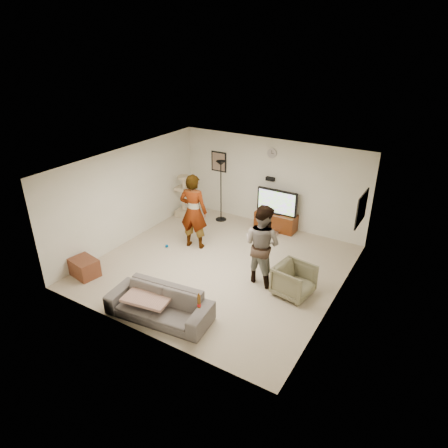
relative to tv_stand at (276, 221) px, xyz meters
The scene contains 24 objects.
floor 2.54m from the tv_stand, 97.31° to the right, with size 5.50×5.50×0.02m, color tan.
ceiling 3.39m from the tv_stand, 97.31° to the right, with size 5.50×5.50×0.02m, color silver.
wall_back 1.09m from the tv_stand, 142.67° to the left, with size 5.50×0.04×2.50m, color beige.
wall_front 5.36m from the tv_stand, 93.50° to the right, with size 5.50×0.04×2.50m, color beige.
wall_left 4.09m from the tv_stand, 140.80° to the right, with size 0.04×5.50×2.50m, color beige.
wall_right 3.63m from the tv_stand, 45.88° to the right, with size 0.04×5.50×2.50m, color beige.
wall_clock 1.90m from the tv_stand, 146.20° to the left, with size 0.26×0.26×0.04m, color white.
wall_speaker 1.20m from the tv_stand, 150.06° to the left, with size 0.25×0.10×0.10m, color black.
picture_back 2.45m from the tv_stand, behind, with size 0.42×0.03×0.52m, color #776151.
picture_right 2.86m from the tv_stand, 20.59° to the right, with size 0.03×0.78×0.62m, color #FEE85D.
tv_stand is the anchor object (origin of this frame).
console_box 0.45m from the tv_stand, 87.56° to the right, with size 0.40×0.30×0.07m, color #B7B6BB.
tv 0.59m from the tv_stand, ahead, with size 1.16×0.08×0.69m, color black.
tv_screen 0.59m from the tv_stand, 90.00° to the right, with size 1.07×0.01×0.61m, color #66D31B.
floor_lamp 1.79m from the tv_stand, behind, with size 0.32×0.32×1.79m, color black.
cat_tree 2.85m from the tv_stand, 167.44° to the right, with size 0.42×0.42×1.31m, color tan.
person_left 2.55m from the tv_stand, 124.57° to the right, with size 0.71×0.47×1.96m, color #A8A8A8.
person_right 2.75m from the tv_stand, 72.71° to the right, with size 0.88×0.69×1.82m, color #404F96.
sofa 4.74m from the tv_stand, 93.75° to the right, with size 2.06×0.80×0.60m, color #57504D.
throw_blanket 4.76m from the tv_stand, 96.57° to the right, with size 0.90×0.70×0.06m, color tan.
beer_bottle 4.79m from the tv_stand, 82.35° to the right, with size 0.06×0.06×0.25m, color #5A340C.
armchair 3.14m from the tv_stand, 58.78° to the right, with size 0.73×0.75×0.69m, color #656146.
side_table 5.22m from the tv_stand, 121.43° to the right, with size 0.62×0.47×0.41m, color #582B19.
toy_ball 3.14m from the tv_stand, 128.67° to the right, with size 0.08×0.08×0.08m, color #004882.
Camera 1 is at (4.31, -6.91, 4.99)m, focal length 31.89 mm.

